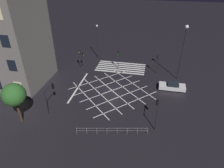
% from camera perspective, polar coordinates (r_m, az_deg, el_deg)
% --- Properties ---
extents(ground_plane, '(200.00, 200.00, 0.00)m').
position_cam_1_polar(ground_plane, '(34.81, -0.00, -1.86)').
color(ground_plane, black).
extents(road_markings, '(15.29, 19.32, 0.01)m').
position_cam_1_polar(road_markings, '(39.49, 1.09, 2.49)').
color(road_markings, silver).
rests_on(road_markings, ground_plane).
extents(traffic_light_median_south, '(0.36, 0.39, 4.11)m').
position_cam_1_polar(traffic_light_median_south, '(40.57, 1.78, 7.92)').
color(traffic_light_median_south, black).
rests_on(traffic_light_median_south, ground_plane).
extents(traffic_light_se_cross, '(0.36, 0.39, 4.03)m').
position_cam_1_polar(traffic_light_se_cross, '(41.80, -9.22, 8.17)').
color(traffic_light_se_cross, black).
rests_on(traffic_light_se_cross, ground_plane).
extents(traffic_light_sw_main, '(0.39, 0.36, 3.90)m').
position_cam_1_polar(traffic_light_sw_main, '(40.10, 12.76, 6.62)').
color(traffic_light_sw_main, black).
rests_on(traffic_light_sw_main, ground_plane).
extents(traffic_light_ne_cross, '(0.36, 2.76, 3.89)m').
position_cam_1_polar(traffic_light_ne_cross, '(30.56, -17.28, -2.26)').
color(traffic_light_ne_cross, black).
rests_on(traffic_light_ne_cross, ground_plane).
extents(traffic_light_se_main, '(0.39, 0.36, 3.30)m').
position_cam_1_polar(traffic_light_se_main, '(42.53, -8.38, 7.90)').
color(traffic_light_se_main, black).
rests_on(traffic_light_se_main, ground_plane).
extents(traffic_light_nw_cross, '(0.36, 2.50, 3.51)m').
position_cam_1_polar(traffic_light_nw_cross, '(27.29, 12.74, -6.75)').
color(traffic_light_nw_cross, black).
rests_on(traffic_light_nw_cross, ground_plane).
extents(street_lamp_east, '(0.61, 0.61, 10.26)m').
position_cam_1_polar(street_lamp_east, '(37.31, 19.96, 11.69)').
color(street_lamp_east, black).
rests_on(street_lamp_east, ground_plane).
extents(street_lamp_west, '(0.43, 0.43, 7.68)m').
position_cam_1_polar(street_lamp_west, '(45.35, -4.20, 13.23)').
color(street_lamp_west, black).
rests_on(street_lamp_west, ground_plane).
extents(street_tree_near, '(3.08, 3.08, 6.06)m').
position_cam_1_polar(street_tree_near, '(28.70, -26.22, -2.83)').
color(street_tree_near, '#38281C').
rests_on(street_tree_near, ground_plane).
extents(waiting_car, '(4.52, 1.81, 1.29)m').
position_cam_1_polar(waiting_car, '(36.38, 16.81, -0.61)').
color(waiting_car, silver).
rests_on(waiting_car, ground_plane).
extents(pedestrian_railing, '(9.02, 1.91, 1.05)m').
position_cam_1_polar(pedestrian_railing, '(26.31, -0.00, -13.07)').
color(pedestrian_railing, gray).
rests_on(pedestrian_railing, ground_plane).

